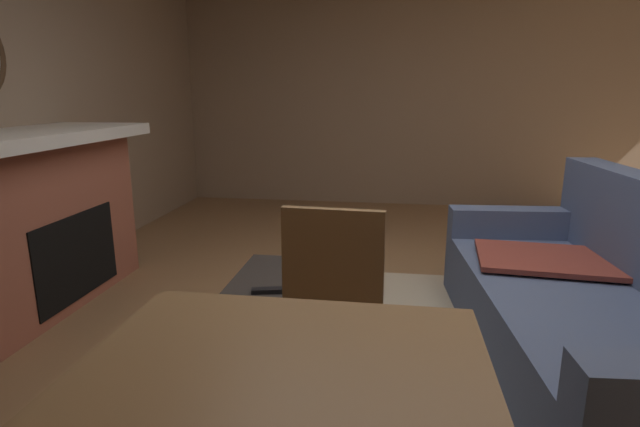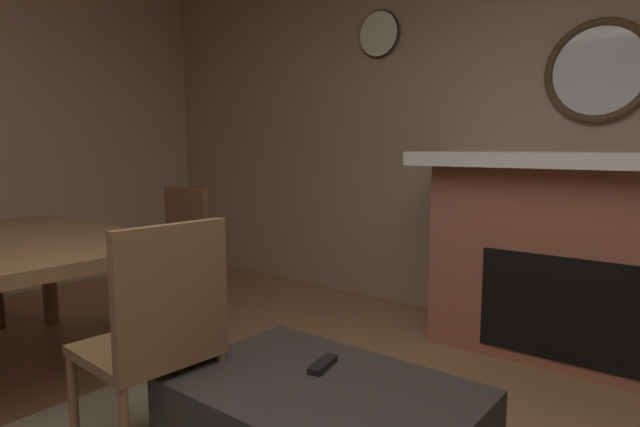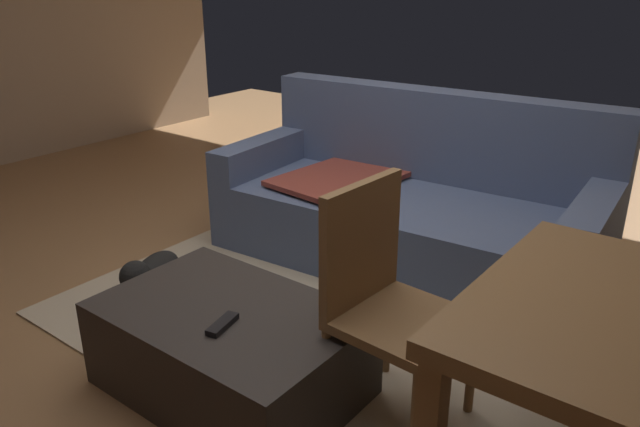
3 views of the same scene
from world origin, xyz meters
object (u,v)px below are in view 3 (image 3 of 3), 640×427
Objects in this scene: tv_remote at (222,324)px; couch at (411,206)px; ottoman_coffee_table at (230,349)px; small_dog at (152,277)px; dining_chair_west at (383,291)px.

couch is at bearing 81.87° from tv_remote.
ottoman_coffee_table is at bearing 114.40° from tv_remote.
couch reaches higher than small_dog.
ottoman_coffee_table is at bearing -153.21° from dining_chair_west.
tv_remote is (0.08, -0.11, 0.20)m from ottoman_coffee_table.
ottoman_coffee_table reaches higher than small_dog.
tv_remote reaches higher than small_dog.
small_dog is at bearing -119.18° from couch.
tv_remote is 0.17× the size of dining_chair_west.
tv_remote is at bearing -52.71° from ottoman_coffee_table.
dining_chair_west is at bearing 26.79° from ottoman_coffee_table.
tv_remote reaches higher than ottoman_coffee_table.
couch is 1.54m from small_dog.
dining_chair_west reaches higher than tv_remote.
couch is 2.45× the size of dining_chair_west.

